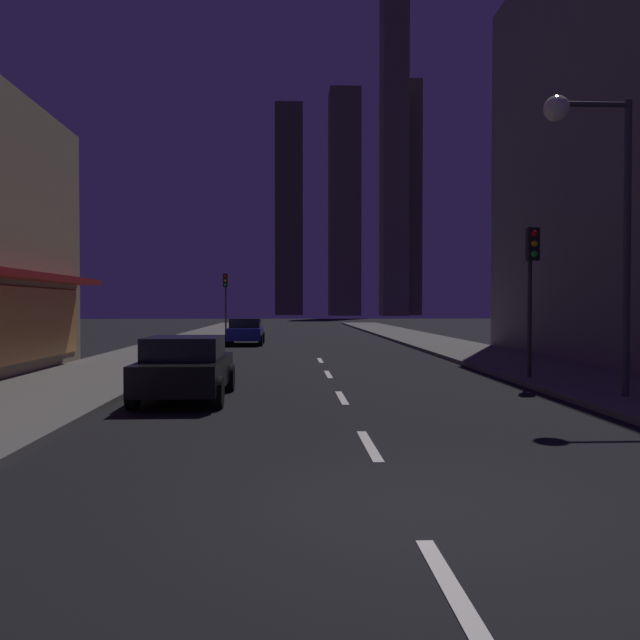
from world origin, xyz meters
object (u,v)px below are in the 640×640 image
at_px(car_parked_far, 246,331).
at_px(street_lamp_right, 591,173).
at_px(car_parked_near, 185,367).
at_px(fire_hydrant_far_left, 153,355).
at_px(traffic_light_far_left, 225,290).
at_px(traffic_light_near_right, 532,268).

bearing_deg(car_parked_far, street_lamp_right, -67.90).
relative_size(car_parked_near, car_parked_far, 1.00).
distance_m(car_parked_near, fire_hydrant_far_left, 8.01).
relative_size(car_parked_near, fire_hydrant_far_left, 6.48).
distance_m(fire_hydrant_far_left, traffic_light_far_left, 22.06).
relative_size(car_parked_near, street_lamp_right, 0.64).
xyz_separation_m(car_parked_far, fire_hydrant_far_left, (-2.30, -13.42, -0.29)).
bearing_deg(street_lamp_right, car_parked_far, 112.10).
xyz_separation_m(car_parked_near, traffic_light_near_right, (9.10, 2.76, 2.45)).
bearing_deg(street_lamp_right, fire_hydrant_far_left, 142.36).
bearing_deg(street_lamp_right, traffic_light_near_right, 88.19).
relative_size(traffic_light_near_right, street_lamp_right, 0.64).
bearing_deg(traffic_light_near_right, car_parked_near, -163.10).
distance_m(fire_hydrant_far_left, street_lamp_right, 14.97).
relative_size(car_parked_near, traffic_light_far_left, 1.01).
xyz_separation_m(fire_hydrant_far_left, street_lamp_right, (11.28, -8.70, 4.61)).
xyz_separation_m(car_parked_near, car_parked_far, (0.00, 21.09, 0.00)).
height_order(car_parked_far, traffic_light_far_left, traffic_light_far_left).
bearing_deg(fire_hydrant_far_left, traffic_light_near_right, -23.26).
height_order(car_parked_far, traffic_light_near_right, traffic_light_near_right).
relative_size(car_parked_near, traffic_light_near_right, 1.01).
relative_size(car_parked_far, fire_hydrant_far_left, 6.48).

